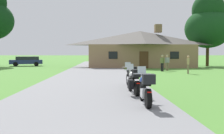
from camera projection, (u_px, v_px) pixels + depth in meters
ground_plane at (94, 75)px, 22.26m from camera, size 500.00×500.00×0.00m
asphalt_driveway at (93, 77)px, 20.26m from camera, size 6.40×80.00×0.06m
motorcycle_blue_nearest_to_camera at (146, 89)px, 9.21m from camera, size 0.66×2.08×1.30m
motorcycle_white_second_in_row at (135, 82)px, 11.59m from camera, size 0.83×2.08×1.30m
motorcycle_black_farthest_in_row at (130, 77)px, 14.07m from camera, size 0.66×2.08×1.30m
stone_lodge at (140, 49)px, 36.05m from camera, size 14.42×7.18×5.79m
bystander_olive_shirt_near_lodge at (162, 62)px, 27.37m from camera, size 0.40×0.44×1.69m
bystander_gray_shirt_beside_signpost at (167, 62)px, 28.51m from camera, size 0.53×0.32×1.69m
bystander_tan_shirt_by_tree at (188, 64)px, 24.10m from camera, size 0.31×0.53×1.67m
tree_right_of_lodge at (208, 23)px, 38.51m from camera, size 6.61×6.61×10.58m
parked_navy_suv_far_left at (27, 61)px, 38.91m from camera, size 4.90×2.88×1.40m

